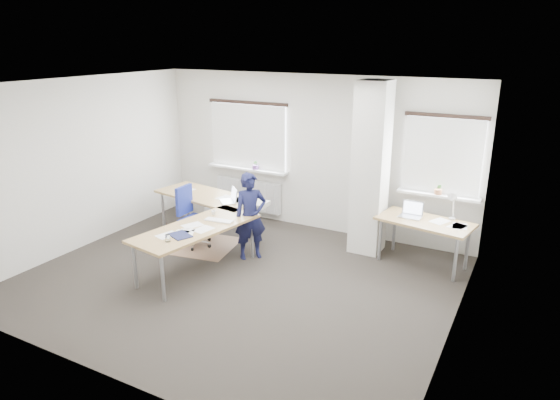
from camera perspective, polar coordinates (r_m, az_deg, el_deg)
The scene contains 8 objects.
ground at distance 7.44m, azimuth -4.87°, elevation -9.03°, with size 6.00×6.00×0.00m, color black.
room_shell at distance 7.11m, azimuth -2.01°, elevation 4.77°, with size 6.04×5.04×2.82m.
floor_mat at distance 8.70m, azimuth -9.35°, elevation -5.06°, with size 1.26×1.07×0.01m, color #916B4F.
white_crate at distance 10.09m, azimuth -9.16°, elevation -0.83°, with size 0.53×0.37×0.32m, color white.
desk_main at distance 8.16m, azimuth -8.51°, elevation -1.39°, with size 2.40×2.98×0.96m.
desk_side at distance 7.93m, azimuth 16.26°, elevation -2.56°, with size 1.50×0.93×1.22m.
task_chair at distance 8.61m, azimuth -9.74°, elevation -3.31°, with size 0.56×0.55×1.02m.
person at distance 7.88m, azimuth -3.39°, elevation -1.86°, with size 0.51×0.34×1.40m, color black.
Camera 1 is at (3.67, -5.53, 3.36)m, focal length 32.00 mm.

